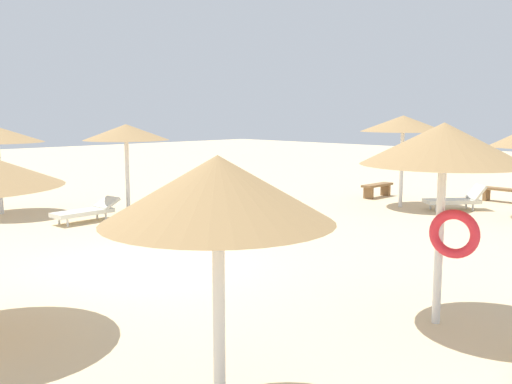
# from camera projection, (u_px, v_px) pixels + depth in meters

# --- Properties ---
(ground_plane) EXTENTS (80.00, 80.00, 0.00)m
(ground_plane) POSITION_uv_depth(u_px,v_px,m) (150.00, 265.00, 11.42)
(ground_plane) COLOR beige
(parasol_1) EXTENTS (2.20, 2.20, 2.66)m
(parasol_1) POSITION_uv_depth(u_px,v_px,m) (218.00, 190.00, 5.26)
(parasol_1) COLOR silver
(parasol_1) RESTS_ON ground
(parasol_3) EXTENTS (2.32, 2.32, 2.91)m
(parasol_3) POSITION_uv_depth(u_px,v_px,m) (444.00, 147.00, 7.94)
(parasol_3) COLOR silver
(parasol_3) RESTS_ON ground
(parasol_4) EXTENTS (2.50, 2.50, 2.72)m
(parasol_4) POSITION_uv_depth(u_px,v_px,m) (126.00, 133.00, 16.61)
(parasol_4) COLOR silver
(parasol_4) RESTS_ON ground
(parasol_7) EXTENTS (2.72, 2.72, 2.96)m
(parasol_7) POSITION_uv_depth(u_px,v_px,m) (403.00, 124.00, 18.20)
(parasol_7) COLOR silver
(parasol_7) RESTS_ON ground
(lounger_0) EXTENTS (1.65, 1.85, 0.80)m
(lounger_0) POSITION_uv_depth(u_px,v_px,m) (456.00, 200.00, 17.94)
(lounger_0) COLOR silver
(lounger_0) RESTS_ON ground
(lounger_4) EXTENTS (0.76, 1.95, 0.62)m
(lounger_4) POSITION_uv_depth(u_px,v_px,m) (87.00, 211.00, 15.99)
(lounger_4) COLOR silver
(lounger_4) RESTS_ON ground
(bench_1) EXTENTS (0.40, 1.50, 0.49)m
(bench_1) POSITION_uv_depth(u_px,v_px,m) (377.00, 188.00, 20.65)
(bench_1) COLOR brown
(bench_1) RESTS_ON ground
(bench_2) EXTENTS (1.51, 0.43, 0.49)m
(bench_2) POSITION_uv_depth(u_px,v_px,m) (502.00, 192.00, 19.47)
(bench_2) COLOR brown
(bench_2) RESTS_ON ground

